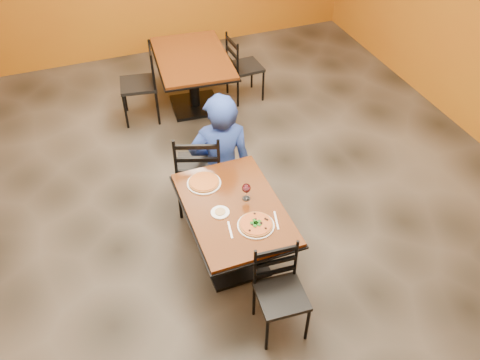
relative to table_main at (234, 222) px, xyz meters
name	(u,v)px	position (x,y,z in m)	size (l,w,h in m)	color
floor	(218,226)	(0.00, 0.50, -0.56)	(7.00, 8.00, 0.01)	black
table_main	(234,222)	(0.00, 0.00, 0.00)	(0.83, 1.23, 0.75)	#58260E
table_second	(193,70)	(0.43, 2.72, 0.01)	(1.04, 1.44, 0.75)	#58260E
chair_main_near	(282,297)	(0.12, -0.78, -0.13)	(0.38, 0.38, 0.85)	black
chair_main_far	(199,168)	(-0.05, 0.88, -0.05)	(0.45, 0.45, 1.01)	black
chair_second_left	(138,85)	(-0.29, 2.72, -0.06)	(0.44, 0.44, 0.99)	black
chair_second_right	(245,67)	(1.16, 2.72, -0.10)	(0.41, 0.41, 0.91)	black
diner	(220,151)	(0.17, 0.87, 0.11)	(0.65, 0.43, 1.33)	navy
plate_main	(256,225)	(0.09, -0.27, 0.20)	(0.31, 0.31, 0.01)	white
pizza_main	(256,224)	(0.09, -0.27, 0.21)	(0.28, 0.28, 0.02)	maroon
plate_far	(204,183)	(-0.15, 0.37, 0.20)	(0.31, 0.31, 0.01)	white
pizza_far	(204,182)	(-0.15, 0.37, 0.21)	(0.28, 0.28, 0.02)	orange
side_plate	(220,212)	(-0.13, -0.03, 0.20)	(0.16, 0.16, 0.01)	white
dip	(220,212)	(-0.13, -0.03, 0.21)	(0.09, 0.09, 0.01)	tan
wine_glass	(246,191)	(0.14, 0.06, 0.28)	(0.08, 0.08, 0.18)	white
fork	(230,230)	(-0.12, -0.24, 0.20)	(0.01, 0.19, 0.00)	silver
knife	(276,220)	(0.28, -0.28, 0.20)	(0.01, 0.21, 0.00)	silver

